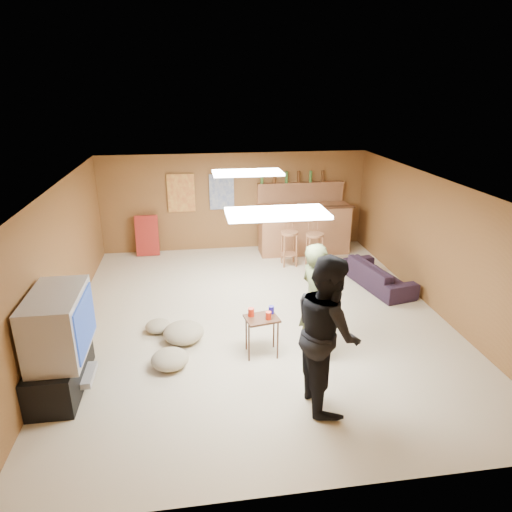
{
  "coord_description": "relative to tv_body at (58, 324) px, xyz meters",
  "views": [
    {
      "loc": [
        -1.0,
        -6.63,
        3.58
      ],
      "look_at": [
        0.0,
        0.2,
        1.0
      ],
      "focal_mm": 32.0,
      "sensor_mm": 36.0,
      "label": 1
    }
  ],
  "objects": [
    {
      "name": "ground",
      "position": [
        2.65,
        1.5,
        -0.9
      ],
      "size": [
        7.0,
        7.0,
        0.0
      ],
      "primitive_type": "plane",
      "color": "beige",
      "rests_on": "ground"
    },
    {
      "name": "ceiling",
      "position": [
        2.65,
        1.5,
        1.3
      ],
      "size": [
        6.0,
        7.0,
        0.02
      ],
      "primitive_type": "cube",
      "color": "silver",
      "rests_on": "ground"
    },
    {
      "name": "wall_back",
      "position": [
        2.65,
        5.0,
        0.2
      ],
      "size": [
        6.0,
        0.02,
        2.2
      ],
      "primitive_type": "cube",
      "color": "brown",
      "rests_on": "ground"
    },
    {
      "name": "wall_front",
      "position": [
        2.65,
        -2.0,
        0.2
      ],
      "size": [
        6.0,
        0.02,
        2.2
      ],
      "primitive_type": "cube",
      "color": "brown",
      "rests_on": "ground"
    },
    {
      "name": "wall_left",
      "position": [
        -0.35,
        1.5,
        0.2
      ],
      "size": [
        0.02,
        7.0,
        2.2
      ],
      "primitive_type": "cube",
      "color": "brown",
      "rests_on": "ground"
    },
    {
      "name": "wall_right",
      "position": [
        5.65,
        1.5,
        0.2
      ],
      "size": [
        0.02,
        7.0,
        2.2
      ],
      "primitive_type": "cube",
      "color": "brown",
      "rests_on": "ground"
    },
    {
      "name": "tv_stand",
      "position": [
        -0.07,
        0.0,
        -0.65
      ],
      "size": [
        0.55,
        1.3,
        0.5
      ],
      "primitive_type": "cube",
      "color": "black",
      "rests_on": "ground"
    },
    {
      "name": "dvd_box",
      "position": [
        0.15,
        0.0,
        -0.75
      ],
      "size": [
        0.35,
        0.5,
        0.08
      ],
      "primitive_type": "cube",
      "color": "#B2B2B7",
      "rests_on": "tv_stand"
    },
    {
      "name": "tv_body",
      "position": [
        0.0,
        0.0,
        0.0
      ],
      "size": [
        0.6,
        1.1,
        0.8
      ],
      "primitive_type": "cube",
      "color": "#B2B2B7",
      "rests_on": "tv_stand"
    },
    {
      "name": "tv_screen",
      "position": [
        0.31,
        0.0,
        0.0
      ],
      "size": [
        0.02,
        0.95,
        0.65
      ],
      "primitive_type": "cube",
      "color": "navy",
      "rests_on": "tv_body"
    },
    {
      "name": "bar_counter",
      "position": [
        4.15,
        4.45,
        -0.35
      ],
      "size": [
        2.0,
        0.6,
        1.1
      ],
      "primitive_type": "cube",
      "color": "#915834",
      "rests_on": "ground"
    },
    {
      "name": "bar_lip",
      "position": [
        4.15,
        4.2,
        0.2
      ],
      "size": [
        2.1,
        0.12,
        0.05
      ],
      "primitive_type": "cube",
      "color": "#3A2012",
      "rests_on": "bar_counter"
    },
    {
      "name": "bar_shelf",
      "position": [
        4.15,
        4.9,
        0.6
      ],
      "size": [
        2.0,
        0.18,
        0.05
      ],
      "primitive_type": "cube",
      "color": "#915834",
      "rests_on": "bar_backing"
    },
    {
      "name": "bar_backing",
      "position": [
        4.15,
        4.92,
        0.3
      ],
      "size": [
        2.0,
        0.14,
        0.6
      ],
      "primitive_type": "cube",
      "color": "#915834",
      "rests_on": "bar_counter"
    },
    {
      "name": "poster_left",
      "position": [
        1.45,
        4.96,
        0.45
      ],
      "size": [
        0.6,
        0.03,
        0.85
      ],
      "primitive_type": "cube",
      "color": "#BF3F26",
      "rests_on": "wall_back"
    },
    {
      "name": "poster_right",
      "position": [
        2.35,
        4.96,
        0.45
      ],
      "size": [
        0.55,
        0.03,
        0.8
      ],
      "primitive_type": "cube",
      "color": "#334C99",
      "rests_on": "wall_back"
    },
    {
      "name": "folding_chair_stack",
      "position": [
        0.65,
        4.8,
        -0.45
      ],
      "size": [
        0.5,
        0.26,
        0.91
      ],
      "primitive_type": "cube",
      "rotation": [
        -0.14,
        0.0,
        0.0
      ],
      "color": "#A6261E",
      "rests_on": "ground"
    },
    {
      "name": "ceiling_panel_front",
      "position": [
        2.65,
        0.0,
        1.27
      ],
      "size": [
        1.2,
        0.6,
        0.04
      ],
      "primitive_type": "cube",
      "color": "white",
      "rests_on": "ceiling"
    },
    {
      "name": "ceiling_panel_back",
      "position": [
        2.65,
        2.7,
        1.27
      ],
      "size": [
        1.2,
        0.6,
        0.04
      ],
      "primitive_type": "cube",
      "color": "white",
      "rests_on": "ceiling"
    },
    {
      "name": "person_olive",
      "position": [
        3.27,
        0.31,
        -0.07
      ],
      "size": [
        0.55,
        0.69,
        1.66
      ],
      "primitive_type": "imported",
      "rotation": [
        0.0,
        0.0,
        1.86
      ],
      "color": "#4A5430",
      "rests_on": "ground"
    },
    {
      "name": "person_black",
      "position": [
        3.12,
        -0.71,
        0.03
      ],
      "size": [
        0.74,
        0.93,
        1.87
      ],
      "primitive_type": "imported",
      "rotation": [
        0.0,
        0.0,
        1.61
      ],
      "color": "black",
      "rests_on": "ground"
    },
    {
      "name": "sofa",
      "position": [
        5.1,
        2.38,
        -0.66
      ],
      "size": [
        0.93,
        1.7,
        0.47
      ],
      "primitive_type": "imported",
      "rotation": [
        0.0,
        0.0,
        1.77
      ],
      "color": "black",
      "rests_on": "ground"
    },
    {
      "name": "tray_table",
      "position": [
        2.54,
        0.4,
        -0.61
      ],
      "size": [
        0.5,
        0.43,
        0.58
      ],
      "primitive_type": "cube",
      "rotation": [
        0.0,
        0.0,
        0.19
      ],
      "color": "#3A2012",
      "rests_on": "ground"
    },
    {
      "name": "cup_red_near",
      "position": [
        2.4,
        0.46,
        -0.26
      ],
      "size": [
        0.11,
        0.11,
        0.12
      ],
      "primitive_type": "cylinder",
      "rotation": [
        0.0,
        0.0,
        -0.4
      ],
      "color": "red",
      "rests_on": "tray_table"
    },
    {
      "name": "cup_red_far",
      "position": [
        2.62,
        0.34,
        -0.27
      ],
      "size": [
        0.08,
        0.08,
        0.11
      ],
      "primitive_type": "cylinder",
      "rotation": [
        0.0,
        0.0,
        -0.04
      ],
      "color": "red",
      "rests_on": "tray_table"
    },
    {
      "name": "cup_blue",
      "position": [
        2.69,
        0.5,
        -0.27
      ],
      "size": [
        0.09,
        0.09,
        0.11
      ],
      "primitive_type": "cylinder",
      "rotation": [
        0.0,
        0.0,
        -0.16
      ],
      "color": "#1B148C",
      "rests_on": "tray_table"
    },
    {
      "name": "bar_stool_left",
      "position": [
        3.65,
        3.71,
        -0.24
      ],
      "size": [
        0.55,
        0.55,
        1.32
      ],
      "primitive_type": null,
      "rotation": [
        0.0,
        0.0,
        0.42
      ],
      "color": "#915834",
      "rests_on": "ground"
    },
    {
      "name": "bar_stool_right",
      "position": [
        4.14,
        3.5,
        -0.37
      ],
      "size": [
        0.34,
        0.34,
        1.06
      ],
      "primitive_type": null,
      "rotation": [
        0.0,
        0.0,
        0.01
      ],
      "color": "#915834",
      "rests_on": "ground"
    },
    {
      "name": "cushion_near_tv",
      "position": [
        1.44,
        0.92,
        -0.76
      ],
      "size": [
        0.61,
        0.61,
        0.27
      ],
      "primitive_type": "ellipsoid",
      "rotation": [
        0.0,
        0.0,
        0.01
      ],
      "color": "gray",
      "rests_on": "ground"
    },
    {
      "name": "cushion_mid",
      "position": [
        1.05,
        1.26,
        -0.81
      ],
      "size": [
        0.4,
        0.4,
        0.18
      ],
      "primitive_type": "ellipsoid",
      "rotation": [
        0.0,
        0.0,
        0.03
      ],
      "color": "gray",
      "rests_on": "ground"
    },
    {
      "name": "cushion_far",
      "position": [
        1.26,
        0.27,
        -0.79
      ],
      "size": [
        0.55,
        0.55,
        0.23
      ],
      "primitive_type": "ellipsoid",
      "rotation": [
        0.0,
        0.0,
        -0.07
      ],
      "color": "gray",
      "rests_on": "ground"
    },
    {
      "name": "bottle_row",
      "position": [
        3.95,
        4.88,
        0.75
      ],
      "size": [
        1.48,
        0.08,
        0.26
      ],
      "primitive_type": null,
      "color": "#3F7233",
      "rests_on": "bar_shelf"
    }
  ]
}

